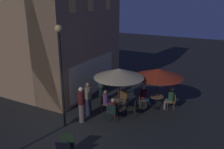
{
  "coord_description": "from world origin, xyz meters",
  "views": [
    {
      "loc": [
        -7.26,
        -6.04,
        5.78
      ],
      "look_at": [
        2.54,
        -0.85,
        2.18
      ],
      "focal_mm": 37.97,
      "sensor_mm": 36.0,
      "label": 1
    }
  ],
  "objects": [
    {
      "name": "cafe_chair_4",
      "position": [
        4.55,
        -3.47,
        0.56
      ],
      "size": [
        0.54,
        0.54,
        0.91
      ],
      "rotation": [
        0.0,
        0.0,
        1.92
      ],
      "color": "brown",
      "rests_on": "ground"
    },
    {
      "name": "cafe_chair_1",
      "position": [
        2.64,
        -0.32,
        0.55
      ],
      "size": [
        0.43,
        0.43,
        0.91
      ],
      "rotation": [
        0.0,
        0.0,
        -1.52
      ],
      "color": "brown",
      "rests_on": "ground"
    },
    {
      "name": "cafe_building",
      "position": [
        3.46,
        3.66,
        3.95
      ],
      "size": [
        6.6,
        7.06,
        7.91
      ],
      "color": "tan",
      "rests_on": "ground"
    },
    {
      "name": "patron_seated_2",
      "position": [
        4.5,
        -3.34,
        0.72
      ],
      "size": [
        0.42,
        0.51,
        1.28
      ],
      "rotation": [
        0.0,
        0.0,
        1.92
      ],
      "color": "#79725B",
      "rests_on": "ground"
    },
    {
      "name": "patio_umbrella_0",
      "position": [
        2.69,
        -1.16,
        2.26
      ],
      "size": [
        2.5,
        2.5,
        2.49
      ],
      "color": "black",
      "rests_on": "ground"
    },
    {
      "name": "cafe_chair_2",
      "position": [
        1.87,
        -1.23,
        0.56
      ],
      "size": [
        0.44,
        0.44,
        0.93
      ],
      "rotation": [
        0.0,
        0.0,
        0.08
      ],
      "color": "black",
      "rests_on": "ground"
    },
    {
      "name": "cafe_chair_5",
      "position": [
        4.06,
        -1.89,
        0.51
      ],
      "size": [
        0.5,
        0.5,
        0.84
      ],
      "rotation": [
        0.0,
        0.0,
        -1.33
      ],
      "color": "brown",
      "rests_on": "ground"
    },
    {
      "name": "cafe_chair_0",
      "position": [
        3.54,
        -1.01,
        0.59
      ],
      "size": [
        0.46,
        0.46,
        0.98
      ],
      "rotation": [
        0.0,
        0.0,
        -2.97
      ],
      "color": "brown",
      "rests_on": "ground"
    },
    {
      "name": "cafe_table_0",
      "position": [
        2.69,
        -1.16,
        0.56
      ],
      "size": [
        0.76,
        0.76,
        0.75
      ],
      "color": "black",
      "rests_on": "ground"
    },
    {
      "name": "patron_standing_6",
      "position": [
        1.94,
        0.21,
        0.88
      ],
      "size": [
        0.37,
        0.37,
        1.76
      ],
      "rotation": [
        0.0,
        0.0,
        1.14
      ],
      "color": "#2D2942",
      "rests_on": "ground"
    },
    {
      "name": "cafe_chair_3",
      "position": [
        2.81,
        -1.96,
        0.56
      ],
      "size": [
        0.48,
        0.48,
        0.95
      ],
      "rotation": [
        0.0,
        0.0,
        1.73
      ],
      "color": "black",
      "rests_on": "ground"
    },
    {
      "name": "patron_seated_3",
      "position": [
        4.1,
        -2.02,
        0.7
      ],
      "size": [
        0.42,
        0.53,
        1.24
      ],
      "rotation": [
        0.0,
        0.0,
        -1.33
      ],
      "color": "#213342",
      "rests_on": "ground"
    },
    {
      "name": "menu_sandwich_board",
      "position": [
        -1.4,
        -0.98,
        0.45
      ],
      "size": [
        0.78,
        0.73,
        0.87
      ],
      "rotation": [
        0.0,
        0.0,
        0.34
      ],
      "color": "black",
      "rests_on": "ground"
    },
    {
      "name": "cafe_table_1",
      "position": [
        4.26,
        -2.68,
        0.53
      ],
      "size": [
        0.72,
        0.72,
        0.73
      ],
      "color": "black",
      "rests_on": "ground"
    },
    {
      "name": "patron_seated_1",
      "position": [
        2.02,
        -1.22,
        0.67
      ],
      "size": [
        0.53,
        0.35,
        1.19
      ],
      "rotation": [
        0.0,
        0.0,
        0.08
      ],
      "color": "#451817",
      "rests_on": "ground"
    },
    {
      "name": "patron_standing_5",
      "position": [
        3.67,
        0.44,
        0.86
      ],
      "size": [
        0.35,
        0.35,
        1.71
      ],
      "rotation": [
        0.0,
        0.0,
        1.87
      ],
      "color": "black",
      "rests_on": "ground"
    },
    {
      "name": "patron_seated_0",
      "position": [
        2.65,
        -0.47,
        0.69
      ],
      "size": [
        0.33,
        0.52,
        1.22
      ],
      "rotation": [
        0.0,
        0.0,
        -1.52
      ],
      "color": "#563070",
      "rests_on": "ground"
    },
    {
      "name": "street_lamp_near_corner",
      "position": [
        0.46,
        0.56,
        3.24
      ],
      "size": [
        0.32,
        0.32,
        4.72
      ],
      "color": "black",
      "rests_on": "ground"
    },
    {
      "name": "ground_plane",
      "position": [
        0.0,
        0.0,
        0.0
      ],
      "size": [
        60.0,
        60.0,
        0.0
      ],
      "primitive_type": "plane",
      "color": "#252623"
    },
    {
      "name": "patron_standing_4",
      "position": [
        1.16,
        0.07,
        0.93
      ],
      "size": [
        0.31,
        0.31,
        1.81
      ],
      "rotation": [
        0.0,
        0.0,
        2.16
      ],
      "color": "#786357",
      "rests_on": "ground"
    },
    {
      "name": "patio_umbrella_1",
      "position": [
        4.26,
        -2.68,
        2.04
      ],
      "size": [
        2.58,
        2.58,
        2.27
      ],
      "color": "black",
      "rests_on": "ground"
    }
  ]
}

